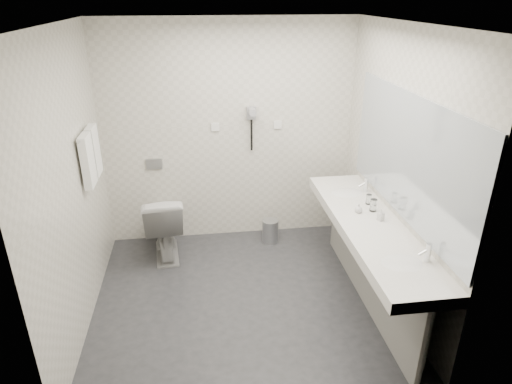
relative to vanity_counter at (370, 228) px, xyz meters
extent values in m
plane|color=#29292E|center=(-1.12, 0.20, -0.80)|extent=(2.80, 2.80, 0.00)
plane|color=silver|center=(-1.12, 0.20, 1.70)|extent=(2.80, 2.80, 0.00)
plane|color=beige|center=(-1.12, 1.50, 0.45)|extent=(2.80, 0.00, 2.80)
plane|color=beige|center=(-1.12, -1.10, 0.45)|extent=(2.80, 0.00, 2.80)
plane|color=beige|center=(-2.52, 0.20, 0.45)|extent=(0.00, 2.60, 2.60)
plane|color=beige|center=(0.27, 0.20, 0.45)|extent=(0.00, 2.60, 2.60)
cube|color=silver|center=(0.00, 0.00, 0.00)|extent=(0.55, 2.20, 0.10)
cube|color=gray|center=(0.02, 0.00, -0.42)|extent=(0.03, 2.15, 0.75)
cylinder|color=silver|center=(0.05, -1.04, -0.42)|extent=(0.06, 0.06, 0.75)
cylinder|color=silver|center=(0.05, 1.04, -0.42)|extent=(0.06, 0.06, 0.75)
cube|color=#B2BCC6|center=(0.26, 0.00, 0.65)|extent=(0.02, 2.20, 1.05)
ellipsoid|color=silver|center=(0.00, -0.65, 0.04)|extent=(0.40, 0.31, 0.05)
ellipsoid|color=silver|center=(0.00, 0.65, 0.04)|extent=(0.40, 0.31, 0.05)
cylinder|color=silver|center=(0.19, -0.65, 0.12)|extent=(0.04, 0.04, 0.15)
cylinder|color=silver|center=(0.19, 0.65, 0.12)|extent=(0.04, 0.04, 0.15)
imported|color=beige|center=(0.10, 0.03, 0.11)|extent=(0.07, 0.07, 0.11)
imported|color=beige|center=(-0.04, 0.21, 0.09)|extent=(0.10, 0.10, 0.09)
cylinder|color=silver|center=(0.11, 0.22, 0.11)|extent=(0.08, 0.08, 0.12)
cylinder|color=silver|center=(0.12, 0.37, 0.10)|extent=(0.06, 0.06, 0.10)
imported|color=silver|center=(-1.90, 1.12, -0.42)|extent=(0.48, 0.77, 0.75)
cube|color=#B2B5BA|center=(-1.98, 1.49, 0.15)|extent=(0.18, 0.02, 0.12)
cylinder|color=#B2B5BA|center=(-0.69, 1.22, -0.67)|extent=(0.24, 0.24, 0.27)
cylinder|color=#B2B5BA|center=(-0.69, 1.22, -0.53)|extent=(0.19, 0.19, 0.02)
cylinder|color=silver|center=(-2.47, 0.75, 0.75)|extent=(0.02, 0.62, 0.02)
cube|color=white|center=(-2.46, 0.61, 0.53)|extent=(0.07, 0.24, 0.48)
cube|color=white|center=(-2.46, 0.89, 0.53)|extent=(0.07, 0.24, 0.48)
cube|color=gray|center=(-0.88, 1.47, 0.70)|extent=(0.10, 0.04, 0.14)
cylinder|color=gray|center=(-0.88, 1.40, 0.73)|extent=(0.08, 0.14, 0.08)
cylinder|color=black|center=(-0.88, 1.46, 0.45)|extent=(0.02, 0.02, 0.35)
cube|color=silver|center=(-1.27, 1.49, 0.55)|extent=(0.09, 0.02, 0.09)
cube|color=silver|center=(-0.57, 1.49, 0.55)|extent=(0.09, 0.02, 0.09)
camera|label=1|loc=(-1.47, -3.31, 1.91)|focal=31.24mm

